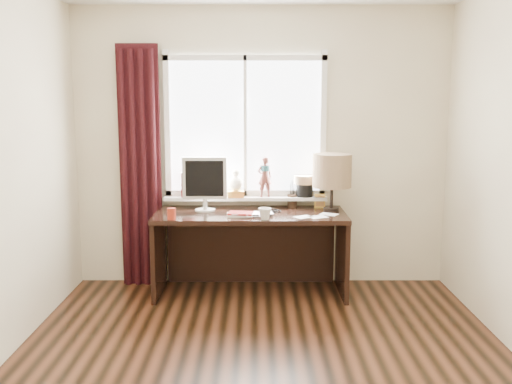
{
  "coord_description": "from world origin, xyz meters",
  "views": [
    {
      "loc": [
        -0.05,
        -3.37,
        1.76
      ],
      "look_at": [
        -0.05,
        1.25,
        1.0
      ],
      "focal_mm": 40.0,
      "sensor_mm": 36.0,
      "label": 1
    }
  ],
  "objects_px": {
    "red_cup": "(172,214)",
    "table_lamp": "(332,171)",
    "monitor": "(205,181)",
    "mug": "(265,213)",
    "desk": "(251,237)",
    "laptop": "(252,214)"
  },
  "relations": [
    {
      "from": "mug",
      "to": "desk",
      "type": "height_order",
      "value": "mug"
    },
    {
      "from": "red_cup",
      "to": "table_lamp",
      "type": "distance_m",
      "value": 1.48
    },
    {
      "from": "laptop",
      "to": "mug",
      "type": "distance_m",
      "value": 0.2
    },
    {
      "from": "desk",
      "to": "monitor",
      "type": "height_order",
      "value": "monitor"
    },
    {
      "from": "red_cup",
      "to": "monitor",
      "type": "height_order",
      "value": "monitor"
    },
    {
      "from": "table_lamp",
      "to": "laptop",
      "type": "bearing_deg",
      "value": -163.58
    },
    {
      "from": "desk",
      "to": "monitor",
      "type": "distance_m",
      "value": 0.67
    },
    {
      "from": "mug",
      "to": "table_lamp",
      "type": "relative_size",
      "value": 0.21
    },
    {
      "from": "table_lamp",
      "to": "monitor",
      "type": "bearing_deg",
      "value": 179.84
    },
    {
      "from": "mug",
      "to": "table_lamp",
      "type": "height_order",
      "value": "table_lamp"
    },
    {
      "from": "monitor",
      "to": "laptop",
      "type": "bearing_deg",
      "value": -26.28
    },
    {
      "from": "laptop",
      "to": "mug",
      "type": "relative_size",
      "value": 3.36
    },
    {
      "from": "red_cup",
      "to": "desk",
      "type": "relative_size",
      "value": 0.06
    },
    {
      "from": "laptop",
      "to": "red_cup",
      "type": "height_order",
      "value": "red_cup"
    },
    {
      "from": "monitor",
      "to": "table_lamp",
      "type": "relative_size",
      "value": 0.94
    },
    {
      "from": "table_lamp",
      "to": "red_cup",
      "type": "bearing_deg",
      "value": -165.6
    },
    {
      "from": "mug",
      "to": "monitor",
      "type": "xyz_separation_m",
      "value": [
        -0.54,
        0.38,
        0.22
      ]
    },
    {
      "from": "monitor",
      "to": "table_lamp",
      "type": "distance_m",
      "value": 1.15
    },
    {
      "from": "mug",
      "to": "monitor",
      "type": "relative_size",
      "value": 0.22
    },
    {
      "from": "table_lamp",
      "to": "mug",
      "type": "bearing_deg",
      "value": -148.14
    },
    {
      "from": "mug",
      "to": "red_cup",
      "type": "bearing_deg",
      "value": 178.62
    },
    {
      "from": "desk",
      "to": "table_lamp",
      "type": "height_order",
      "value": "table_lamp"
    }
  ]
}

